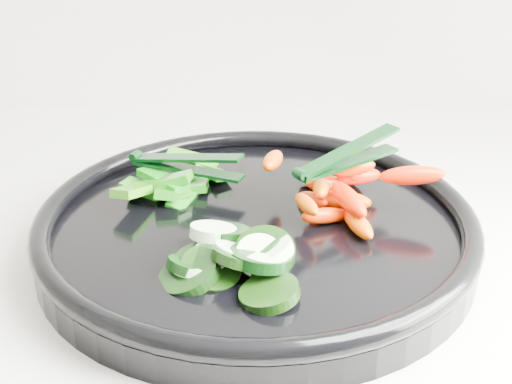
{
  "coord_description": "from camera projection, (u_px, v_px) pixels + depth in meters",
  "views": [
    {
      "loc": [
        0.37,
        1.11,
        1.25
      ],
      "look_at": [
        0.36,
        1.64,
        0.99
      ],
      "focal_mm": 50.0,
      "sensor_mm": 36.0,
      "label": 1
    }
  ],
  "objects": [
    {
      "name": "pepper_pile",
      "position": [
        171.0,
        184.0,
        0.66
      ],
      "size": [
        0.11,
        0.11,
        0.04
      ],
      "color": "#27710A",
      "rests_on": "veggie_tray"
    },
    {
      "name": "carrot_pile",
      "position": [
        342.0,
        188.0,
        0.63
      ],
      "size": [
        0.16,
        0.15,
        0.05
      ],
      "color": "#DE4A00",
      "rests_on": "veggie_tray"
    },
    {
      "name": "tong_carrot",
      "position": [
        345.0,
        157.0,
        0.61
      ],
      "size": [
        0.1,
        0.08,
        0.02
      ],
      "color": "black",
      "rests_on": "carrot_pile"
    },
    {
      "name": "cucumber_pile",
      "position": [
        232.0,
        259.0,
        0.54
      ],
      "size": [
        0.12,
        0.13,
        0.04
      ],
      "color": "black",
      "rests_on": "veggie_tray"
    },
    {
      "name": "tong_pepper",
      "position": [
        183.0,
        163.0,
        0.66
      ],
      "size": [
        0.11,
        0.06,
        0.02
      ],
      "color": "black",
      "rests_on": "pepper_pile"
    },
    {
      "name": "veggie_tray",
      "position": [
        256.0,
        228.0,
        0.61
      ],
      "size": [
        0.47,
        0.47,
        0.04
      ],
      "color": "black",
      "rests_on": "counter"
    }
  ]
}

